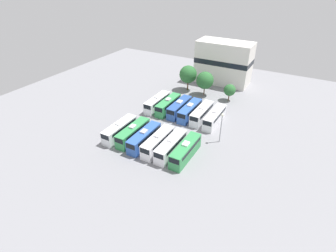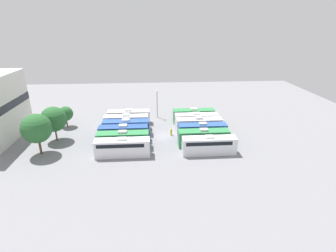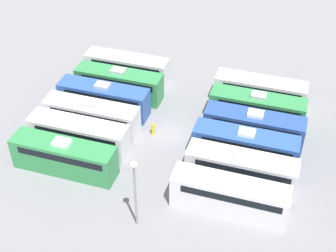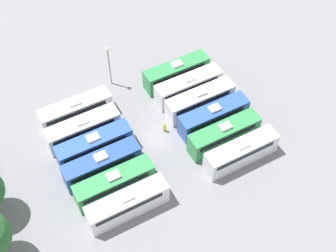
# 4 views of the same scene
# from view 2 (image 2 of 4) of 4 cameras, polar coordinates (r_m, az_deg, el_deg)

# --- Properties ---
(ground_plane) EXTENTS (108.98, 108.98, 0.00)m
(ground_plane) POSITION_cam_2_polar(r_m,az_deg,el_deg) (57.41, -1.10, -2.28)
(ground_plane) COLOR gray
(bus_0) EXTENTS (2.54, 10.18, 3.64)m
(bus_0) POSITION_cam_2_polar(r_m,az_deg,el_deg) (50.07, 8.90, -4.06)
(bus_0) COLOR silver
(bus_0) RESTS_ON ground_plane
(bus_1) EXTENTS (2.54, 10.18, 3.64)m
(bus_1) POSITION_cam_2_polar(r_m,az_deg,el_deg) (53.07, 7.70, -2.44)
(bus_1) COLOR #338C4C
(bus_1) RESTS_ON ground_plane
(bus_2) EXTENTS (2.54, 10.18, 3.64)m
(bus_2) POSITION_cam_2_polar(r_m,az_deg,el_deg) (56.15, 7.49, -1.04)
(bus_2) COLOR #2D56A8
(bus_2) RESTS_ON ground_plane
(bus_3) EXTENTS (2.54, 10.18, 3.64)m
(bus_3) POSITION_cam_2_polar(r_m,az_deg,el_deg) (59.24, 6.75, 0.24)
(bus_3) COLOR white
(bus_3) RESTS_ON ground_plane
(bus_4) EXTENTS (2.54, 10.18, 3.64)m
(bus_4) POSITION_cam_2_polar(r_m,az_deg,el_deg) (62.14, 6.19, 1.31)
(bus_4) COLOR white
(bus_4) RESTS_ON ground_plane
(bus_5) EXTENTS (2.54, 10.18, 3.64)m
(bus_5) POSITION_cam_2_polar(r_m,az_deg,el_deg) (65.22, 5.58, 2.34)
(bus_5) COLOR #338C4C
(bus_5) RESTS_ON ground_plane
(bus_6) EXTENTS (2.54, 10.18, 3.64)m
(bus_6) POSITION_cam_2_polar(r_m,az_deg,el_deg) (49.37, -9.92, -4.52)
(bus_6) COLOR silver
(bus_6) RESTS_ON ground_plane
(bus_7) EXTENTS (2.54, 10.18, 3.64)m
(bus_7) POSITION_cam_2_polar(r_m,az_deg,el_deg) (52.40, -9.80, -2.91)
(bus_7) COLOR #338C4C
(bus_7) RESTS_ON ground_plane
(bus_8) EXTENTS (2.54, 10.18, 3.64)m
(bus_8) POSITION_cam_2_polar(r_m,az_deg,el_deg) (55.46, -9.71, -1.47)
(bus_8) COLOR #284C93
(bus_8) RESTS_ON ground_plane
(bus_9) EXTENTS (2.54, 10.18, 3.64)m
(bus_9) POSITION_cam_2_polar(r_m,az_deg,el_deg) (58.38, -9.12, -0.22)
(bus_9) COLOR #2D56A8
(bus_9) RESTS_ON ground_plane
(bus_10) EXTENTS (2.54, 10.18, 3.64)m
(bus_10) POSITION_cam_2_polar(r_m,az_deg,el_deg) (61.45, -9.09, 0.92)
(bus_10) COLOR silver
(bus_10) RESTS_ON ground_plane
(bus_11) EXTENTS (2.54, 10.18, 3.64)m
(bus_11) POSITION_cam_2_polar(r_m,az_deg,el_deg) (64.74, -8.55, 2.04)
(bus_11) COLOR silver
(bus_11) RESTS_ON ground_plane
(worker_person) EXTENTS (0.36, 0.36, 1.62)m
(worker_person) POSITION_cam_2_polar(r_m,az_deg,el_deg) (57.72, 0.68, -1.33)
(worker_person) COLOR gold
(worker_person) RESTS_ON ground_plane
(light_pole) EXTENTS (0.60, 0.60, 7.22)m
(light_pole) POSITION_cam_2_polar(r_m,az_deg,el_deg) (67.40, -2.39, 5.87)
(light_pole) COLOR gray
(light_pole) RESTS_ON ground_plane
(tree_0) EXTENTS (5.46, 5.46, 7.96)m
(tree_0) POSITION_cam_2_polar(r_m,az_deg,el_deg) (53.61, -26.71, -0.49)
(tree_0) COLOR brown
(tree_0) RESTS_ON ground_plane
(tree_1) EXTENTS (5.23, 5.23, 7.38)m
(tree_1) POSITION_cam_2_polar(r_m,az_deg,el_deg) (58.67, -23.64, 1.36)
(tree_1) COLOR brown
(tree_1) RESTS_ON ground_plane
(tree_2) EXTENTS (3.43, 3.43, 4.99)m
(tree_2) POSITION_cam_2_polar(r_m,az_deg,el_deg) (66.14, -21.40, 2.51)
(tree_2) COLOR brown
(tree_2) RESTS_ON ground_plane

